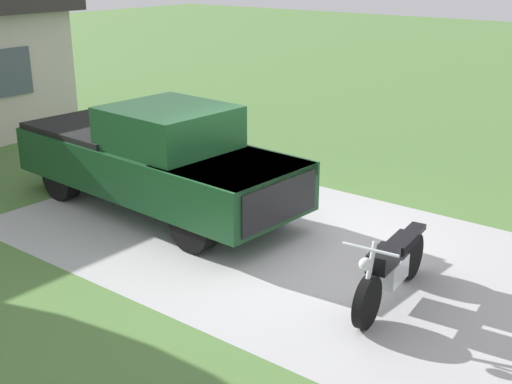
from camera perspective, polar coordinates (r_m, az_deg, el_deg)
The scene contains 4 objects.
ground_plane at distance 10.50m, azimuth 1.78°, elevation -4.30°, with size 80.00×80.00×0.00m, color #50793B.
driveway_pad at distance 10.50m, azimuth 1.78°, elevation -4.28°, with size 5.37×8.97×0.01m, color #ADADAD.
motorcycle at distance 8.76m, azimuth 11.50°, elevation -6.38°, with size 2.21×0.70×1.09m.
pickup_truck at distance 11.74m, azimuth -8.80°, elevation 3.02°, with size 2.28×5.72×1.90m.
Camera 1 is at (-7.74, -5.70, 4.24)m, focal length 46.68 mm.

